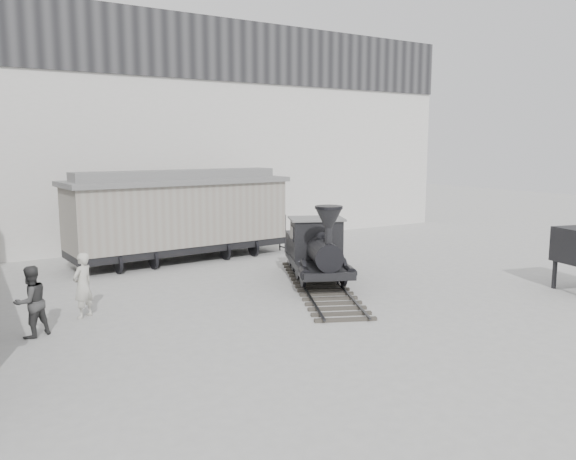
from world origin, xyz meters
TOP-DOWN VIEW (x-y plane):
  - ground at (0.00, 0.00)m, footprint 90.00×90.00m
  - north_wall at (0.00, 14.98)m, footprint 34.00×2.51m
  - locomotive at (1.96, 4.09)m, footprint 4.98×8.16m
  - boxcar at (-0.75, 10.44)m, footprint 9.55×3.52m
  - visitor_a at (-6.02, 4.16)m, footprint 0.81×0.76m
  - visitor_b at (-7.49, 3.15)m, footprint 1.11×1.02m

SIDE VIEW (x-z plane):
  - ground at x=0.00m, z-range 0.00..0.00m
  - visitor_b at x=-7.49m, z-range 0.00..1.85m
  - visitor_a at x=-6.02m, z-range 0.00..1.87m
  - locomotive at x=1.96m, z-range -0.38..2.50m
  - boxcar at x=-0.75m, z-range 0.09..3.94m
  - north_wall at x=0.00m, z-range 0.05..11.05m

